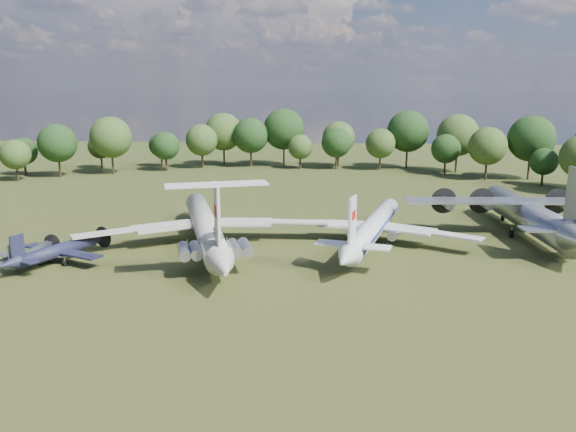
# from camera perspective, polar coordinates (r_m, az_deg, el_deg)

# --- Properties ---
(ground) EXTENTS (300.00, 300.00, 0.00)m
(ground) POSITION_cam_1_polar(r_m,az_deg,el_deg) (76.42, -5.27, -3.56)
(ground) COLOR #1F3D14
(ground) RESTS_ON ground
(il62_airliner) EXTENTS (47.83, 54.65, 4.51)m
(il62_airliner) POSITION_cam_1_polar(r_m,az_deg,el_deg) (78.61, -8.37, -1.47)
(il62_airliner) COLOR beige
(il62_airliner) RESTS_ON ground
(tu104_jet) EXTENTS (38.64, 45.69, 3.95)m
(tu104_jet) POSITION_cam_1_polar(r_m,az_deg,el_deg) (79.69, 8.63, -1.49)
(tu104_jet) COLOR #BDBDBD
(tu104_jet) RESTS_ON ground
(an12_transport) EXTENTS (37.99, 41.94, 5.25)m
(an12_transport) POSITION_cam_1_polar(r_m,az_deg,el_deg) (90.38, 23.12, -0.25)
(an12_transport) COLOR #9C9FA4
(an12_transport) RESTS_ON ground
(small_prop_west) EXTENTS (18.32, 20.63, 2.50)m
(small_prop_west) POSITION_cam_1_polar(r_m,az_deg,el_deg) (76.22, -22.34, -3.58)
(small_prop_west) COLOR #151B31
(small_prop_west) RESTS_ON ground
(small_prop_northwest) EXTENTS (9.76, 13.13, 1.89)m
(small_prop_northwest) POSITION_cam_1_polar(r_m,az_deg,el_deg) (77.29, -24.65, -3.80)
(small_prop_northwest) COLOR #9D9FA4
(small_prop_northwest) RESTS_ON ground
(person_on_il62) EXTENTS (0.60, 0.41, 1.59)m
(person_on_il62) POSITION_cam_1_polar(r_m,az_deg,el_deg) (65.67, -7.43, -1.58)
(person_on_il62) COLOR #846043
(person_on_il62) RESTS_ON il62_airliner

